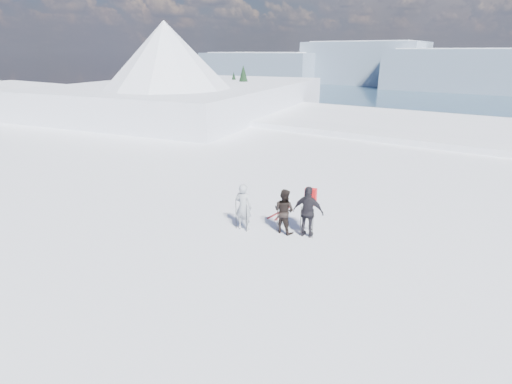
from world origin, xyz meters
TOP-DOWN VIEW (x-y plane):
  - lake_basin at (0.00, 30.00)m, footprint 820.00×820.00m
  - near_ridge at (-26.56, 29.34)m, footprint 31.37×35.68m
  - skier_grey at (-2.29, 3.41)m, footprint 0.75×0.55m
  - skier_dark at (-0.83, 4.05)m, footprint 0.90×0.72m
  - skier_pack at (0.09, 4.24)m, footprint 1.23×0.70m
  - backpack at (0.05, 4.48)m, footprint 0.46×0.31m
  - ski_poles at (-1.01, 3.82)m, footprint 2.94×0.91m
  - skis_loose at (-1.91, 5.65)m, footprint 0.47×1.70m

SIDE VIEW (x-z plane):
  - lake_basin at x=0.00m, z-range -42.31..29.31m
  - near_ridge at x=-26.56m, z-range -16.29..9.33m
  - skis_loose at x=-1.91m, z-range 0.00..0.03m
  - ski_poles at x=-1.01m, z-range -0.04..1.25m
  - skier_dark at x=-0.83m, z-range 0.00..1.76m
  - skier_grey at x=-2.29m, z-range 0.00..1.88m
  - skier_pack at x=0.09m, z-range 0.00..1.98m
  - backpack at x=0.05m, z-range 1.98..2.61m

